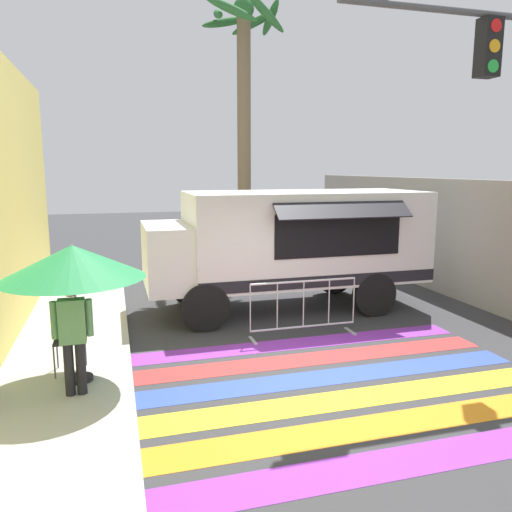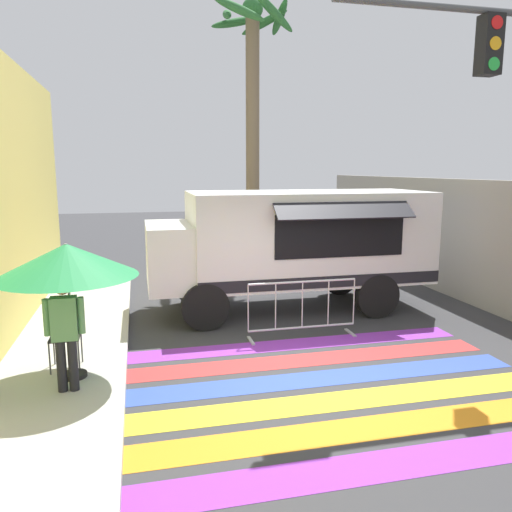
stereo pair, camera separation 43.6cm
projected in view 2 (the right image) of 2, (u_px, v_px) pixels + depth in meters
The scene contains 9 objects.
ground_plane at pixel (309, 369), 7.94m from camera, with size 60.00×60.00×0.00m, color #38383A.
concrete_wall_right at pixel (471, 242), 11.71m from camera, with size 0.20×16.00×2.90m.
crosswalk_painted at pixel (327, 389), 7.19m from camera, with size 6.40×4.36×0.01m.
food_truck at pixel (287, 241), 11.01m from camera, with size 6.13×2.69×2.65m.
patio_umbrella at pixel (67, 261), 7.00m from camera, with size 1.97×1.97×1.98m.
folding_chair at pixel (66, 329), 7.61m from camera, with size 0.43×0.43×0.97m.
vendor_person at pixel (65, 329), 6.70m from camera, with size 0.53×0.21×1.56m.
barricade_front at pixel (302, 309), 9.32m from camera, with size 2.10×0.44×1.10m.
palm_tree at pixel (253, 97), 14.62m from camera, with size 2.44×2.54×7.93m.
Camera 2 is at (-2.56, -7.11, 3.15)m, focal length 35.00 mm.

